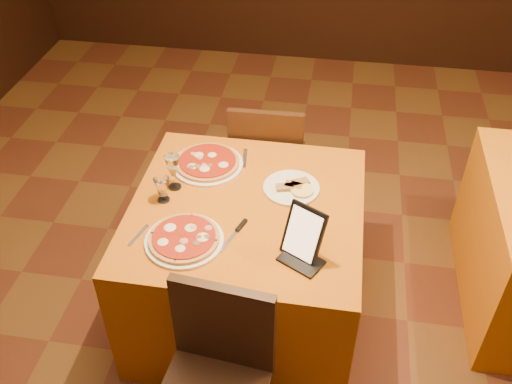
# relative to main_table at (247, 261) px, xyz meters

# --- Properties ---
(floor) EXTENTS (6.00, 7.00, 0.01)m
(floor) POSITION_rel_main_table_xyz_m (0.50, -0.39, -0.38)
(floor) COLOR #5E2D19
(floor) RESTS_ON ground
(main_table) EXTENTS (1.10, 1.10, 0.75)m
(main_table) POSITION_rel_main_table_xyz_m (0.00, 0.00, 0.00)
(main_table) COLOR #B55D0B
(main_table) RESTS_ON floor
(chair_main_far) EXTENTS (0.37, 0.37, 0.91)m
(chair_main_far) POSITION_rel_main_table_xyz_m (0.00, 0.78, 0.08)
(chair_main_far) COLOR black
(chair_main_far) RESTS_ON floor
(pizza_near) EXTENTS (0.35, 0.35, 0.03)m
(pizza_near) POSITION_rel_main_table_xyz_m (-0.23, -0.28, 0.39)
(pizza_near) COLOR white
(pizza_near) RESTS_ON main_table
(pizza_far) EXTENTS (0.37, 0.37, 0.03)m
(pizza_far) POSITION_rel_main_table_xyz_m (-0.25, 0.28, 0.39)
(pizza_far) COLOR white
(pizza_far) RESTS_ON main_table
(cutlet_dish) EXTENTS (0.28, 0.28, 0.03)m
(cutlet_dish) POSITION_rel_main_table_xyz_m (0.20, 0.16, 0.39)
(cutlet_dish) COLOR white
(cutlet_dish) RESTS_ON main_table
(wine_glass) EXTENTS (0.10, 0.10, 0.19)m
(wine_glass) POSITION_rel_main_table_xyz_m (-0.37, 0.08, 0.47)
(wine_glass) COLOR #CEC075
(wine_glass) RESTS_ON main_table
(water_glass) EXTENTS (0.09, 0.09, 0.13)m
(water_glass) POSITION_rel_main_table_xyz_m (-0.40, -0.02, 0.44)
(water_glass) COLOR white
(water_glass) RESTS_ON main_table
(tablet) EXTENTS (0.20, 0.17, 0.23)m
(tablet) POSITION_rel_main_table_xyz_m (0.29, -0.27, 0.49)
(tablet) COLOR black
(tablet) RESTS_ON main_table
(knife) EXTENTS (0.09, 0.20, 0.01)m
(knife) POSITION_rel_main_table_xyz_m (-0.03, -0.22, 0.38)
(knife) COLOR silver
(knife) RESTS_ON main_table
(fork_near) EXTENTS (0.06, 0.15, 0.01)m
(fork_near) POSITION_rel_main_table_xyz_m (-0.44, -0.28, 0.38)
(fork_near) COLOR #AFAEB5
(fork_near) RESTS_ON main_table
(fork_far) EXTENTS (0.04, 0.17, 0.01)m
(fork_far) POSITION_rel_main_table_xyz_m (-0.07, 0.37, 0.38)
(fork_far) COLOR silver
(fork_far) RESTS_ON main_table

